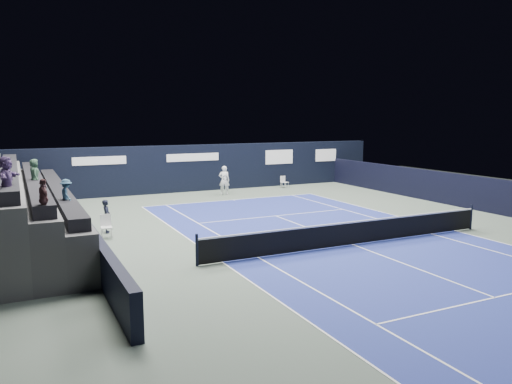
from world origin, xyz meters
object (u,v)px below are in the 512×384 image
at_px(tennis_net, 354,232).
at_px(tennis_player, 224,180).
at_px(folding_chair_back_a, 283,180).
at_px(line_judge_chair, 106,225).
at_px(folding_chair_back_b, 284,181).

relative_size(tennis_net, tennis_player, 6.92).
distance_m(folding_chair_back_a, line_judge_chair, 17.05).
xyz_separation_m(folding_chair_back_b, tennis_net, (-5.37, -15.14, 0.03)).
bearing_deg(folding_chair_back_a, tennis_player, -153.02).
height_order(folding_chair_back_b, tennis_player, tennis_player).
bearing_deg(folding_chair_back_b, line_judge_chair, -165.70).
bearing_deg(folding_chair_back_b, tennis_player, 171.50).
bearing_deg(folding_chair_back_b, tennis_net, -130.49).
bearing_deg(line_judge_chair, tennis_net, -29.70).
height_order(folding_chair_back_a, tennis_player, tennis_player).
xyz_separation_m(folding_chair_back_a, tennis_player, (-5.03, -1.34, 0.39)).
relative_size(folding_chair_back_b, tennis_net, 0.07).
distance_m(folding_chair_back_a, tennis_net, 16.27).
bearing_deg(folding_chair_back_a, folding_chair_back_b, -76.12).
bearing_deg(folding_chair_back_a, tennis_net, -97.12).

